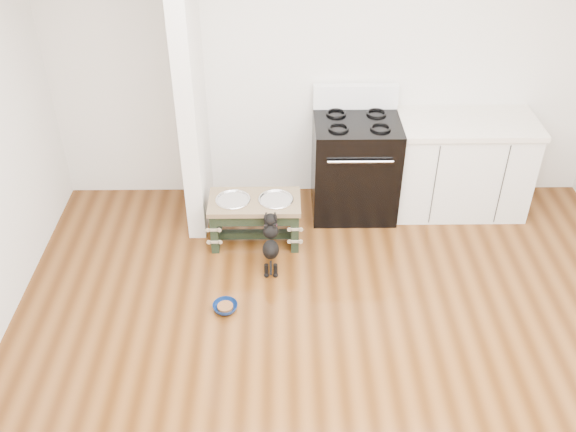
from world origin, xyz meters
name	(u,v)px	position (x,y,z in m)	size (l,w,h in m)	color
ground	(344,388)	(0.00, 0.00, 0.00)	(5.00, 5.00, 0.00)	#43230C
room_shell	(360,189)	(0.00, 0.00, 1.62)	(5.00, 5.00, 5.00)	silver
partition_wall	(189,79)	(-1.18, 2.10, 1.35)	(0.15, 0.80, 2.70)	silver
oven_range	(355,165)	(0.25, 2.16, 0.48)	(0.76, 0.69, 1.14)	black
cabinet_run	(461,166)	(1.23, 2.18, 0.45)	(1.24, 0.64, 0.91)	silver
dog_feeder	(255,212)	(-0.65, 1.66, 0.31)	(0.79, 0.42, 0.45)	black
puppy	(271,242)	(-0.51, 1.29, 0.26)	(0.14, 0.40, 0.48)	black
floor_bowl	(225,307)	(-0.86, 0.77, 0.03)	(0.20, 0.20, 0.06)	navy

